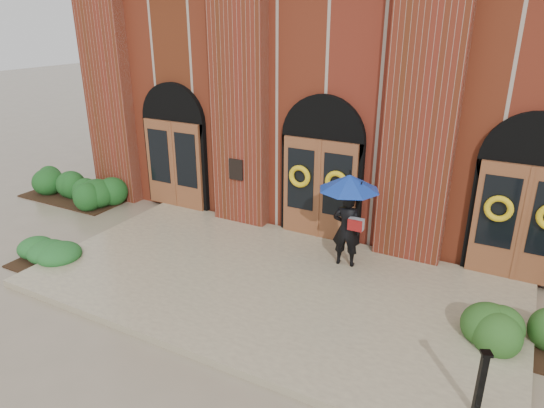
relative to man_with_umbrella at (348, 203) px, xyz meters
The scene contains 7 objects.
ground 2.57m from the man_with_umbrella, 124.95° to the right, with size 90.00×90.00×0.00m, color gray.
landing 2.42m from the man_with_umbrella, 127.60° to the right, with size 10.00×5.30×0.15m, color tan.
church_building 7.49m from the man_with_umbrella, 99.01° to the left, with size 16.20×12.53×7.00m.
man_with_umbrella is the anchor object (origin of this frame).
metal_post 4.66m from the man_with_umbrella, 46.17° to the right, with size 0.19×0.19×1.05m.
hedge_wall_left 9.22m from the man_with_umbrella, behind, with size 3.10×1.24×0.80m, color #174719.
hedge_front_left 7.05m from the man_with_umbrella, 154.54° to the right, with size 1.30×1.11×0.46m, color #1D5521.
Camera 1 is at (4.28, -7.70, 5.39)m, focal length 32.00 mm.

